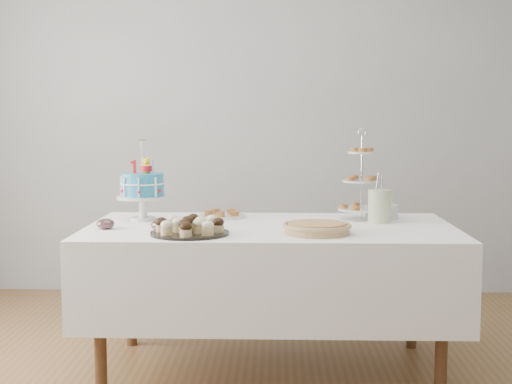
{
  "coord_description": "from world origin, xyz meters",
  "views": [
    {
      "loc": [
        0.03,
        -3.39,
        1.34
      ],
      "look_at": [
        -0.08,
        0.3,
        0.95
      ],
      "focal_mm": 50.0,
      "sensor_mm": 36.0,
      "label": 1
    }
  ],
  "objects_px": {
    "table": "(270,268)",
    "cupcake_tray": "(190,226)",
    "birthday_cake": "(143,198)",
    "pie": "(317,227)",
    "jam_bowl_b": "(106,224)",
    "jam_bowl_a": "(161,225)",
    "plate_stack": "(381,211)",
    "utensil_pitcher": "(380,205)",
    "tiered_stand": "(362,181)",
    "pastry_plate": "(222,214)"
  },
  "relations": [
    {
      "from": "jam_bowl_a",
      "to": "utensil_pitcher",
      "type": "bearing_deg",
      "value": 15.7
    },
    {
      "from": "birthday_cake",
      "to": "pie",
      "type": "relative_size",
      "value": 1.31
    },
    {
      "from": "jam_bowl_a",
      "to": "jam_bowl_b",
      "type": "distance_m",
      "value": 0.3
    },
    {
      "from": "table",
      "to": "pie",
      "type": "bearing_deg",
      "value": -46.48
    },
    {
      "from": "cupcake_tray",
      "to": "plate_stack",
      "type": "height_order",
      "value": "cupcake_tray"
    },
    {
      "from": "tiered_stand",
      "to": "jam_bowl_b",
      "type": "xyz_separation_m",
      "value": [
        -1.34,
        -0.39,
        -0.19
      ]
    },
    {
      "from": "plate_stack",
      "to": "utensil_pitcher",
      "type": "bearing_deg",
      "value": -101.24
    },
    {
      "from": "cupcake_tray",
      "to": "pie",
      "type": "height_order",
      "value": "cupcake_tray"
    },
    {
      "from": "birthday_cake",
      "to": "tiered_stand",
      "type": "bearing_deg",
      "value": 3.09
    },
    {
      "from": "plate_stack",
      "to": "jam_bowl_a",
      "type": "xyz_separation_m",
      "value": [
        -1.17,
        -0.5,
        -0.01
      ]
    },
    {
      "from": "cupcake_tray",
      "to": "jam_bowl_a",
      "type": "bearing_deg",
      "value": 146.31
    },
    {
      "from": "table",
      "to": "plate_stack",
      "type": "relative_size",
      "value": 9.9
    },
    {
      "from": "table",
      "to": "cupcake_tray",
      "type": "bearing_deg",
      "value": -143.68
    },
    {
      "from": "birthday_cake",
      "to": "jam_bowl_a",
      "type": "distance_m",
      "value": 0.42
    },
    {
      "from": "cupcake_tray",
      "to": "pastry_plate",
      "type": "distance_m",
      "value": 0.62
    },
    {
      "from": "pie",
      "to": "jam_bowl_a",
      "type": "xyz_separation_m",
      "value": [
        -0.78,
        0.06,
        -0.0
      ]
    },
    {
      "from": "table",
      "to": "jam_bowl_b",
      "type": "xyz_separation_m",
      "value": [
        -0.84,
        -0.13,
        0.25
      ]
    },
    {
      "from": "tiered_stand",
      "to": "jam_bowl_a",
      "type": "height_order",
      "value": "tiered_stand"
    },
    {
      "from": "pie",
      "to": "tiered_stand",
      "type": "bearing_deg",
      "value": 61.32
    },
    {
      "from": "plate_stack",
      "to": "pie",
      "type": "bearing_deg",
      "value": -125.21
    },
    {
      "from": "jam_bowl_b",
      "to": "utensil_pitcher",
      "type": "bearing_deg",
      "value": 10.5
    },
    {
      "from": "jam_bowl_b",
      "to": "table",
      "type": "bearing_deg",
      "value": 8.67
    },
    {
      "from": "plate_stack",
      "to": "table",
      "type": "bearing_deg",
      "value": -153.09
    },
    {
      "from": "plate_stack",
      "to": "pastry_plate",
      "type": "bearing_deg",
      "value": 179.82
    },
    {
      "from": "birthday_cake",
      "to": "tiered_stand",
      "type": "height_order",
      "value": "tiered_stand"
    },
    {
      "from": "birthday_cake",
      "to": "jam_bowl_b",
      "type": "distance_m",
      "value": 0.36
    },
    {
      "from": "birthday_cake",
      "to": "utensil_pitcher",
      "type": "relative_size",
      "value": 1.62
    },
    {
      "from": "pie",
      "to": "jam_bowl_a",
      "type": "distance_m",
      "value": 0.78
    },
    {
      "from": "plate_stack",
      "to": "jam_bowl_b",
      "type": "relative_size",
      "value": 2.1
    },
    {
      "from": "cupcake_tray",
      "to": "pie",
      "type": "bearing_deg",
      "value": 4.18
    },
    {
      "from": "birthday_cake",
      "to": "jam_bowl_a",
      "type": "xyz_separation_m",
      "value": [
        0.16,
        -0.37,
        -0.09
      ]
    },
    {
      "from": "birthday_cake",
      "to": "pie",
      "type": "xyz_separation_m",
      "value": [
        0.94,
        -0.43,
        -0.09
      ]
    },
    {
      "from": "cupcake_tray",
      "to": "tiered_stand",
      "type": "height_order",
      "value": "tiered_stand"
    },
    {
      "from": "tiered_stand",
      "to": "cupcake_tray",
      "type": "bearing_deg",
      "value": -148.52
    },
    {
      "from": "pastry_plate",
      "to": "utensil_pitcher",
      "type": "distance_m",
      "value": 0.89
    },
    {
      "from": "birthday_cake",
      "to": "plate_stack",
      "type": "height_order",
      "value": "birthday_cake"
    },
    {
      "from": "jam_bowl_a",
      "to": "utensil_pitcher",
      "type": "distance_m",
      "value": 1.18
    },
    {
      "from": "cupcake_tray",
      "to": "plate_stack",
      "type": "relative_size",
      "value": 1.98
    },
    {
      "from": "cupcake_tray",
      "to": "utensil_pitcher",
      "type": "xyz_separation_m",
      "value": [
        0.98,
        0.42,
        0.05
      ]
    },
    {
      "from": "table",
      "to": "tiered_stand",
      "type": "height_order",
      "value": "tiered_stand"
    },
    {
      "from": "table",
      "to": "plate_stack",
      "type": "height_order",
      "value": "plate_stack"
    },
    {
      "from": "pastry_plate",
      "to": "jam_bowl_b",
      "type": "distance_m",
      "value": 0.72
    },
    {
      "from": "cupcake_tray",
      "to": "plate_stack",
      "type": "bearing_deg",
      "value": 30.76
    },
    {
      "from": "table",
      "to": "jam_bowl_b",
      "type": "distance_m",
      "value": 0.89
    },
    {
      "from": "table",
      "to": "cupcake_tray",
      "type": "relative_size",
      "value": 5.0
    },
    {
      "from": "tiered_stand",
      "to": "pastry_plate",
      "type": "height_order",
      "value": "tiered_stand"
    },
    {
      "from": "utensil_pitcher",
      "to": "jam_bowl_a",
      "type": "bearing_deg",
      "value": -148.77
    },
    {
      "from": "utensil_pitcher",
      "to": "jam_bowl_b",
      "type": "bearing_deg",
      "value": -153.97
    },
    {
      "from": "birthday_cake",
      "to": "plate_stack",
      "type": "relative_size",
      "value": 2.29
    },
    {
      "from": "cupcake_tray",
      "to": "tiered_stand",
      "type": "xyz_separation_m",
      "value": [
        0.89,
        0.55,
        0.17
      ]
    }
  ]
}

